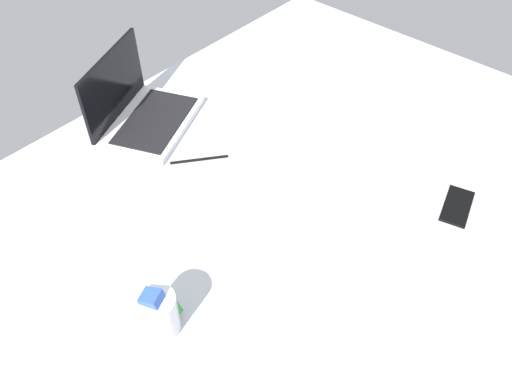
# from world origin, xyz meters

# --- Properties ---
(bed_mattress) EXTENTS (1.80, 1.40, 0.18)m
(bed_mattress) POSITION_xyz_m (0.00, 0.00, 0.09)
(bed_mattress) COLOR #B7BCC6
(bed_mattress) RESTS_ON ground
(laptop) EXTENTS (0.39, 0.34, 0.23)m
(laptop) POSITION_xyz_m (-0.14, 0.52, 0.22)
(laptop) COLOR silver
(laptop) RESTS_ON bed_mattress
(snack_cup) EXTENTS (0.10, 0.09, 0.13)m
(snack_cup) POSITION_xyz_m (-0.58, -0.07, 0.24)
(snack_cup) COLOR silver
(snack_cup) RESTS_ON bed_mattress
(cell_phone) EXTENTS (0.15, 0.10, 0.01)m
(cell_phone) POSITION_xyz_m (0.19, -0.39, 0.18)
(cell_phone) COLOR black
(cell_phone) RESTS_ON bed_mattress
(charger_cable) EXTENTS (0.14, 0.11, 0.01)m
(charger_cable) POSITION_xyz_m (-0.14, 0.26, 0.18)
(charger_cable) COLOR black
(charger_cable) RESTS_ON bed_mattress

